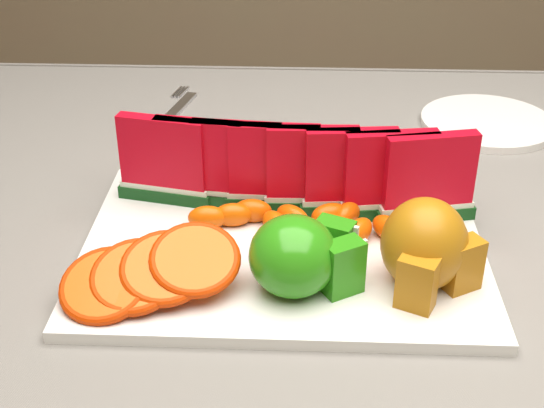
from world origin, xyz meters
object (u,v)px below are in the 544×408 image
object	(u,v)px
pear_cluster	(426,248)
apple_cluster	(301,256)
fork	(172,113)
platter	(283,247)
side_plate	(487,122)

from	to	relation	value
pear_cluster	apple_cluster	bearing A→B (deg)	-174.78
apple_cluster	fork	size ratio (longest dim) A/B	0.57
platter	side_plate	size ratio (longest dim) A/B	2.22
fork	side_plate	bearing A→B (deg)	-2.35
platter	apple_cluster	xyz separation A→B (m)	(0.02, -0.07, 0.04)
pear_cluster	fork	distance (m)	0.50
side_plate	pear_cluster	bearing A→B (deg)	-109.91
platter	apple_cluster	world-z (taller)	apple_cluster
apple_cluster	pear_cluster	xyz separation A→B (m)	(0.11, 0.01, 0.01)
platter	pear_cluster	size ratio (longest dim) A/B	3.99
pear_cluster	fork	xyz separation A→B (m)	(-0.30, 0.40, -0.05)
platter	side_plate	bearing A→B (deg)	49.95
apple_cluster	fork	distance (m)	0.45
pear_cluster	side_plate	distance (m)	0.41
pear_cluster	side_plate	world-z (taller)	pear_cluster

